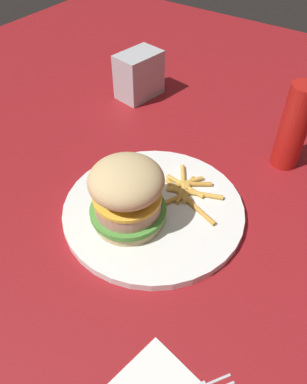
% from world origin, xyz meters
% --- Properties ---
extents(ground_plane, '(1.60, 1.60, 0.00)m').
position_xyz_m(ground_plane, '(0.00, 0.00, 0.00)').
color(ground_plane, maroon).
extents(plate, '(0.26, 0.26, 0.01)m').
position_xyz_m(plate, '(0.01, 0.03, 0.01)').
color(plate, white).
rests_on(plate, ground_plane).
extents(sandwich, '(0.11, 0.11, 0.10)m').
position_xyz_m(sandwich, '(-0.03, 0.04, 0.06)').
color(sandwich, tan).
rests_on(sandwich, plate).
extents(fries_pile, '(0.10, 0.11, 0.01)m').
position_xyz_m(fries_pile, '(0.06, 0.00, 0.02)').
color(fries_pile, gold).
rests_on(fries_pile, plate).
extents(napkin_dispenser, '(0.10, 0.07, 0.09)m').
position_xyz_m(napkin_dispenser, '(0.27, 0.25, 0.05)').
color(napkin_dispenser, '#B7BABF').
rests_on(napkin_dispenser, ground_plane).
extents(ketchup_bottle, '(0.04, 0.04, 0.14)m').
position_xyz_m(ketchup_bottle, '(0.23, -0.09, 0.07)').
color(ketchup_bottle, '#B21914').
rests_on(ketchup_bottle, ground_plane).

